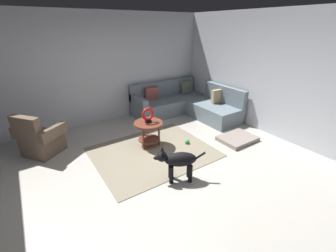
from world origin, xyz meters
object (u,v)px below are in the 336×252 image
object	(u,v)px
dog_bed_mat	(237,139)
dog	(178,161)
sectional_couch	(185,105)
torus_sculpture	(148,115)
side_table	(149,128)
dog_toy_ball	(187,142)
armchair	(40,139)

from	to	relation	value
dog_bed_mat	dog	distance (m)	2.00
sectional_couch	torus_sculpture	world-z (taller)	sectional_couch
sectional_couch	torus_sculpture	distance (m)	2.09
side_table	torus_sculpture	world-z (taller)	torus_sculpture
dog_bed_mat	dog	size ratio (longest dim) A/B	1.03
torus_sculpture	dog_toy_ball	bearing A→B (deg)	-29.40
torus_sculpture	dog	bearing A→B (deg)	-98.04
side_table	dog_bed_mat	world-z (taller)	side_table
armchair	dog	size ratio (longest dim) A/B	1.29
torus_sculpture	dog	distance (m)	1.34
torus_sculpture	sectional_couch	bearing A→B (deg)	30.07
side_table	dog	xyz separation A→B (m)	(-0.18, -1.29, -0.04)
dog	dog_toy_ball	world-z (taller)	dog
sectional_couch	dog_bed_mat	xyz separation A→B (m)	(-0.01, -1.93, -0.25)
side_table	dog	distance (m)	1.30
armchair	torus_sculpture	size ratio (longest dim) A/B	3.07
armchair	side_table	xyz separation A→B (m)	(1.95, -0.90, 0.09)
dog_bed_mat	dog_toy_ball	xyz separation A→B (m)	(-1.04, 0.50, 0.00)
side_table	torus_sculpture	size ratio (longest dim) A/B	1.84
dog	dog_toy_ball	size ratio (longest dim) A/B	7.83
torus_sculpture	dog_toy_ball	size ratio (longest dim) A/B	3.30
dog	torus_sculpture	bearing A→B (deg)	19.88
dog_bed_mat	dog_toy_ball	world-z (taller)	dog_toy_ball
sectional_couch	side_table	bearing A→B (deg)	-149.93
dog	dog_toy_ball	bearing A→B (deg)	-17.83
dog	armchair	bearing A→B (deg)	66.82
armchair	side_table	bearing A→B (deg)	28.09
side_table	torus_sculpture	bearing A→B (deg)	-90.00
sectional_couch	dog_toy_ball	bearing A→B (deg)	-126.23
dog	side_table	bearing A→B (deg)	19.88
sectional_couch	torus_sculpture	size ratio (longest dim) A/B	6.90
torus_sculpture	dog_bed_mat	xyz separation A→B (m)	(1.76, -0.91, -0.67)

